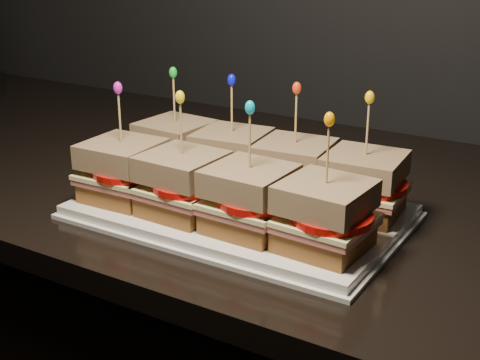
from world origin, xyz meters
The scene contains 59 objects.
granite_slab centered at (-0.58, 1.64, 0.93)m, with size 2.49×0.75×0.03m, color black.
platter centered at (-0.31, 1.48, 0.96)m, with size 0.43×0.26×0.02m, color white.
platter_rim centered at (-0.31, 1.48, 0.95)m, with size 0.44×0.28×0.01m, color white.
sandwich_0_bread_bot centered at (-0.46, 1.55, 0.98)m, with size 0.09×0.09×0.03m, color brown.
sandwich_0_ham centered at (-0.46, 1.55, 1.00)m, with size 0.10×0.10×0.01m, color #C5605B.
sandwich_0_cheese centered at (-0.46, 1.55, 1.00)m, with size 0.11×0.10×0.01m, color #FEF6A4.
sandwich_0_tomato centered at (-0.45, 1.54, 1.01)m, with size 0.09×0.09×0.01m, color red.
sandwich_0_bread_top centered at (-0.46, 1.55, 1.03)m, with size 0.10×0.10×0.03m, color #4F290F.
sandwich_0_pick centered at (-0.46, 1.55, 1.08)m, with size 0.00×0.00×0.09m, color tan.
sandwich_0_frill centered at (-0.46, 1.55, 1.12)m, with size 0.01×0.01×0.02m, color green.
sandwich_1_bread_bot centered at (-0.36, 1.55, 0.98)m, with size 0.09×0.09×0.03m, color brown.
sandwich_1_ham centered at (-0.36, 1.55, 1.00)m, with size 0.10×0.10×0.01m, color #C5605B.
sandwich_1_cheese centered at (-0.36, 1.55, 1.00)m, with size 0.11×0.10×0.01m, color #FEF6A4.
sandwich_1_tomato centered at (-0.35, 1.54, 1.01)m, with size 0.09×0.09×0.01m, color red.
sandwich_1_bread_top centered at (-0.36, 1.55, 1.03)m, with size 0.10×0.10×0.03m, color #4F290F.
sandwich_1_pick centered at (-0.36, 1.55, 1.08)m, with size 0.00×0.00×0.09m, color tan.
sandwich_1_frill centered at (-0.36, 1.55, 1.12)m, with size 0.01×0.01×0.02m, color #0A0FE0.
sandwich_2_bread_bot centered at (-0.26, 1.55, 0.98)m, with size 0.09×0.09×0.03m, color brown.
sandwich_2_ham centered at (-0.26, 1.55, 1.00)m, with size 0.10×0.10×0.01m, color #C5605B.
sandwich_2_cheese centered at (-0.26, 1.55, 1.00)m, with size 0.11×0.10×0.01m, color #FEF6A4.
sandwich_2_tomato centered at (-0.25, 1.54, 1.01)m, with size 0.09×0.09×0.01m, color red.
sandwich_2_bread_top centered at (-0.26, 1.55, 1.03)m, with size 0.10×0.10×0.03m, color #4F290F.
sandwich_2_pick centered at (-0.26, 1.55, 1.08)m, with size 0.00×0.00×0.09m, color tan.
sandwich_2_frill centered at (-0.26, 1.55, 1.12)m, with size 0.01×0.01×0.02m, color red.
sandwich_3_bread_bot centered at (-0.16, 1.55, 0.98)m, with size 0.09×0.09×0.03m, color brown.
sandwich_3_ham centered at (-0.16, 1.55, 1.00)m, with size 0.10×0.10×0.01m, color #C5605B.
sandwich_3_cheese centered at (-0.16, 1.55, 1.00)m, with size 0.11×0.10×0.01m, color #FEF6A4.
sandwich_3_tomato centered at (-0.15, 1.54, 1.01)m, with size 0.09×0.09×0.01m, color red.
sandwich_3_bread_top centered at (-0.16, 1.55, 1.03)m, with size 0.10×0.10×0.03m, color #4F290F.
sandwich_3_pick centered at (-0.16, 1.55, 1.08)m, with size 0.00×0.00×0.09m, color tan.
sandwich_3_frill centered at (-0.16, 1.55, 1.12)m, with size 0.01×0.01×0.02m, color #EAB40B.
sandwich_4_bread_bot centered at (-0.46, 1.42, 0.98)m, with size 0.09×0.09×0.03m, color brown.
sandwich_4_ham centered at (-0.46, 1.42, 1.00)m, with size 0.10×0.10×0.01m, color #C5605B.
sandwich_4_cheese centered at (-0.46, 1.42, 1.00)m, with size 0.11×0.10×0.01m, color #FEF6A4.
sandwich_4_tomato centered at (-0.45, 1.42, 1.01)m, with size 0.09×0.09×0.01m, color red.
sandwich_4_bread_top centered at (-0.46, 1.42, 1.03)m, with size 0.10×0.10×0.03m, color #4F290F.
sandwich_4_pick centered at (-0.46, 1.42, 1.08)m, with size 0.00×0.00×0.09m, color tan.
sandwich_4_frill centered at (-0.46, 1.42, 1.12)m, with size 0.01×0.01×0.02m, color #C21CB2.
sandwich_5_bread_bot centered at (-0.36, 1.42, 0.98)m, with size 0.09×0.09×0.03m, color brown.
sandwich_5_ham centered at (-0.36, 1.42, 1.00)m, with size 0.10×0.10×0.01m, color #C5605B.
sandwich_5_cheese centered at (-0.36, 1.42, 1.00)m, with size 0.11×0.10×0.01m, color #FEF6A4.
sandwich_5_tomato centered at (-0.35, 1.42, 1.01)m, with size 0.09×0.09×0.01m, color red.
sandwich_5_bread_top centered at (-0.36, 1.42, 1.03)m, with size 0.10×0.10×0.03m, color #4F290F.
sandwich_5_pick centered at (-0.36, 1.42, 1.08)m, with size 0.00×0.00×0.09m, color tan.
sandwich_5_frill centered at (-0.36, 1.42, 1.12)m, with size 0.01×0.01×0.02m, color yellow.
sandwich_6_bread_bot centered at (-0.26, 1.42, 0.98)m, with size 0.09×0.09×0.03m, color brown.
sandwich_6_ham centered at (-0.26, 1.42, 1.00)m, with size 0.10×0.10×0.01m, color #C5605B.
sandwich_6_cheese centered at (-0.26, 1.42, 1.00)m, with size 0.11×0.10×0.01m, color #FEF6A4.
sandwich_6_tomato centered at (-0.25, 1.42, 1.01)m, with size 0.09×0.09×0.01m, color red.
sandwich_6_bread_top centered at (-0.26, 1.42, 1.03)m, with size 0.10×0.10×0.03m, color #4F290F.
sandwich_6_pick centered at (-0.26, 1.42, 1.08)m, with size 0.00×0.00×0.09m, color tan.
sandwich_6_frill centered at (-0.26, 1.42, 1.12)m, with size 0.01×0.01×0.02m, color #07A6C4.
sandwich_7_bread_bot centered at (-0.16, 1.42, 0.98)m, with size 0.09×0.09×0.03m, color brown.
sandwich_7_ham centered at (-0.16, 1.42, 1.00)m, with size 0.10×0.10×0.01m, color #C5605B.
sandwich_7_cheese centered at (-0.16, 1.42, 1.00)m, with size 0.11×0.10×0.01m, color #FEF6A4.
sandwich_7_tomato centered at (-0.15, 1.42, 1.01)m, with size 0.09×0.09×0.01m, color red.
sandwich_7_bread_top centered at (-0.16, 1.42, 1.03)m, with size 0.10×0.10×0.03m, color #4F290F.
sandwich_7_pick centered at (-0.16, 1.42, 1.08)m, with size 0.00×0.00×0.09m, color tan.
sandwich_7_frill centered at (-0.16, 1.42, 1.12)m, with size 0.01×0.01×0.02m, color #F79000.
Camera 1 is at (0.13, 0.77, 1.31)m, focal length 50.00 mm.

